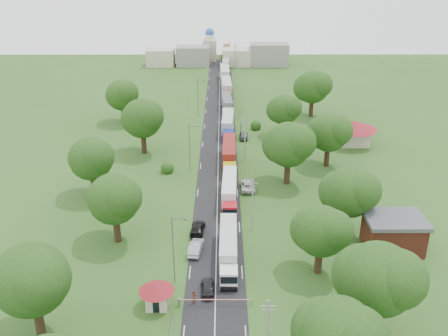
{
  "coord_description": "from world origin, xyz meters",
  "views": [
    {
      "loc": [
        0.97,
        -74.67,
        41.32
      ],
      "look_at": [
        1.18,
        10.35,
        3.0
      ],
      "focal_mm": 40.0,
      "sensor_mm": 36.0,
      "label": 1
    }
  ],
  "objects_px": {
    "boom_barrier": "(204,300)",
    "truck_0": "(228,248)",
    "car_lane_front": "(208,287)",
    "info_sign": "(241,124)",
    "car_lane_mid": "(196,247)",
    "pedestrian_near": "(194,298)",
    "guard_booth": "(157,292)"
  },
  "relations": [
    {
      "from": "car_lane_mid",
      "to": "pedestrian_near",
      "type": "distance_m",
      "value": 11.51
    },
    {
      "from": "guard_booth",
      "to": "info_sign",
      "type": "relative_size",
      "value": 1.07
    },
    {
      "from": "boom_barrier",
      "to": "guard_booth",
      "type": "distance_m",
      "value": 5.98
    },
    {
      "from": "truck_0",
      "to": "pedestrian_near",
      "type": "bearing_deg",
      "value": -114.81
    },
    {
      "from": "boom_barrier",
      "to": "car_lane_front",
      "type": "distance_m",
      "value": 2.84
    },
    {
      "from": "info_sign",
      "to": "car_lane_mid",
      "type": "xyz_separation_m",
      "value": [
        -8.2,
        -48.0,
        -2.2
      ]
    },
    {
      "from": "boom_barrier",
      "to": "guard_booth",
      "type": "relative_size",
      "value": 2.1
    },
    {
      "from": "boom_barrier",
      "to": "truck_0",
      "type": "xyz_separation_m",
      "value": [
        3.09,
        9.95,
        1.18
      ]
    },
    {
      "from": "truck_0",
      "to": "pedestrian_near",
      "type": "distance_m",
      "value": 10.48
    },
    {
      "from": "guard_booth",
      "to": "info_sign",
      "type": "distance_m",
      "value": 61.27
    },
    {
      "from": "boom_barrier",
      "to": "pedestrian_near",
      "type": "height_order",
      "value": "pedestrian_near"
    },
    {
      "from": "pedestrian_near",
      "to": "car_lane_mid",
      "type": "bearing_deg",
      "value": 50.43
    },
    {
      "from": "guard_booth",
      "to": "truck_0",
      "type": "relative_size",
      "value": 0.31
    },
    {
      "from": "car_lane_mid",
      "to": "pedestrian_near",
      "type": "bearing_deg",
      "value": 99.79
    },
    {
      "from": "info_sign",
      "to": "car_lane_mid",
      "type": "bearing_deg",
      "value": -99.69
    },
    {
      "from": "boom_barrier",
      "to": "truck_0",
      "type": "bearing_deg",
      "value": 72.74
    },
    {
      "from": "guard_booth",
      "to": "info_sign",
      "type": "xyz_separation_m",
      "value": [
        12.4,
        60.0,
        0.84
      ]
    },
    {
      "from": "info_sign",
      "to": "pedestrian_near",
      "type": "distance_m",
      "value": 60.05
    },
    {
      "from": "boom_barrier",
      "to": "truck_0",
      "type": "relative_size",
      "value": 0.66
    },
    {
      "from": "boom_barrier",
      "to": "car_lane_mid",
      "type": "relative_size",
      "value": 1.89
    },
    {
      "from": "boom_barrier",
      "to": "car_lane_front",
      "type": "relative_size",
      "value": 2.18
    },
    {
      "from": "car_lane_front",
      "to": "car_lane_mid",
      "type": "height_order",
      "value": "car_lane_mid"
    },
    {
      "from": "info_sign",
      "to": "truck_0",
      "type": "bearing_deg",
      "value": -93.96
    },
    {
      "from": "truck_0",
      "to": "boom_barrier",
      "type": "bearing_deg",
      "value": -107.26
    },
    {
      "from": "boom_barrier",
      "to": "pedestrian_near",
      "type": "distance_m",
      "value": 1.37
    },
    {
      "from": "truck_0",
      "to": "pedestrian_near",
      "type": "relative_size",
      "value": 8.22
    },
    {
      "from": "pedestrian_near",
      "to": "truck_0",
      "type": "bearing_deg",
      "value": 23.8
    },
    {
      "from": "boom_barrier",
      "to": "truck_0",
      "type": "distance_m",
      "value": 10.48
    },
    {
      "from": "boom_barrier",
      "to": "info_sign",
      "type": "relative_size",
      "value": 2.25
    },
    {
      "from": "car_lane_front",
      "to": "car_lane_mid",
      "type": "relative_size",
      "value": 0.87
    },
    {
      "from": "car_lane_mid",
      "to": "guard_booth",
      "type": "bearing_deg",
      "value": 78.68
    },
    {
      "from": "guard_booth",
      "to": "car_lane_front",
      "type": "distance_m",
      "value": 6.96
    }
  ]
}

